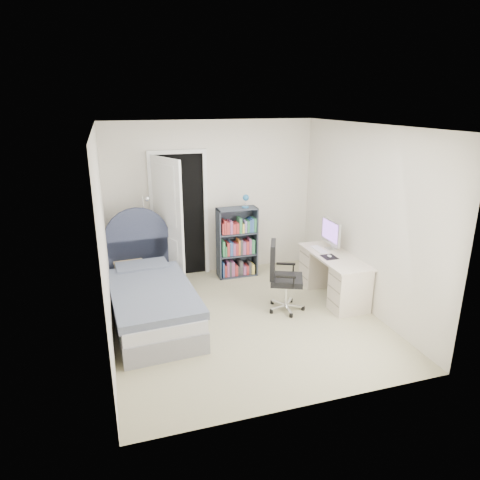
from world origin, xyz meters
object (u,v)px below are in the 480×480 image
object	(u,v)px
desk	(333,274)
office_chair	(281,273)
nightstand	(127,264)
floor_lamp	(148,251)
bookcase	(237,245)
bed	(150,297)

from	to	relation	value
desk	office_chair	xyz separation A→B (m)	(-0.89, -0.16, 0.18)
desk	office_chair	distance (m)	0.92
nightstand	floor_lamp	distance (m)	0.38
nightstand	desk	world-z (taller)	desk
floor_lamp	office_chair	xyz separation A→B (m)	(1.66, -1.28, -0.06)
bookcase	bed	bearing A→B (deg)	-145.33
bed	floor_lamp	xyz separation A→B (m)	(0.08, 1.00, 0.30)
nightstand	office_chair	bearing A→B (deg)	-34.06
bookcase	office_chair	xyz separation A→B (m)	(0.22, -1.34, 0.00)
bookcase	desk	bearing A→B (deg)	-46.87
nightstand	floor_lamp	bearing A→B (deg)	-9.93
floor_lamp	desk	bearing A→B (deg)	-23.86
floor_lamp	office_chair	bearing A→B (deg)	-37.70
bed	office_chair	bearing A→B (deg)	-9.33
floor_lamp	bookcase	distance (m)	1.44
bed	office_chair	xyz separation A→B (m)	(1.74, -0.29, 0.24)
floor_lamp	office_chair	distance (m)	2.10
bed	office_chair	world-z (taller)	bed
floor_lamp	bookcase	world-z (taller)	floor_lamp
bed	desk	distance (m)	2.64
bookcase	desk	distance (m)	1.63
desk	office_chair	size ratio (longest dim) A/B	1.37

